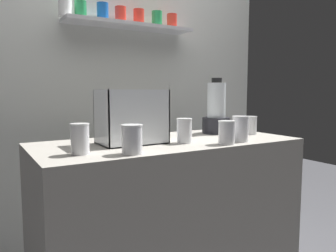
{
  "coord_description": "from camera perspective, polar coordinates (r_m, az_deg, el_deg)",
  "views": [
    {
      "loc": [
        -0.9,
        -1.51,
        1.17
      ],
      "look_at": [
        0.0,
        0.0,
        0.98
      ],
      "focal_mm": 35.31,
      "sensor_mm": 36.0,
      "label": 1
    }
  ],
  "objects": [
    {
      "name": "juice_cup_carrot_right",
      "position": [
        1.69,
        10.07,
        -1.32
      ],
      "size": [
        0.09,
        0.09,
        0.12
      ],
      "color": "white",
      "rests_on": "counter"
    },
    {
      "name": "juice_cup_beet_middle",
      "position": [
        1.7,
        2.84,
        -1.05
      ],
      "size": [
        0.08,
        0.08,
        0.13
      ],
      "color": "white",
      "rests_on": "counter"
    },
    {
      "name": "juice_cup_carrot_rightmost",
      "position": [
        2.1,
        14.02,
        -0.02
      ],
      "size": [
        0.08,
        0.08,
        0.11
      ],
      "color": "white",
      "rests_on": "counter"
    },
    {
      "name": "counter",
      "position": [
        1.9,
        0.0,
        -16.13
      ],
      "size": [
        1.4,
        0.64,
        0.9
      ],
      "primitive_type": "cube",
      "color": "#9E998E",
      "rests_on": "ground_plane"
    },
    {
      "name": "blender_pitcher",
      "position": [
        2.11,
        8.32,
        2.33
      ],
      "size": [
        0.17,
        0.17,
        0.35
      ],
      "color": "black",
      "rests_on": "counter"
    },
    {
      "name": "juice_cup_orange_far_left",
      "position": [
        1.44,
        -14.94,
        -2.42
      ],
      "size": [
        0.08,
        0.08,
        0.13
      ],
      "color": "white",
      "rests_on": "counter"
    },
    {
      "name": "carrot_display_bin",
      "position": [
        1.69,
        -6.24,
        -0.04
      ],
      "size": [
        0.33,
        0.21,
        0.27
      ],
      "color": "white",
      "rests_on": "counter"
    },
    {
      "name": "juice_cup_orange_left",
      "position": [
        1.41,
        -6.22,
        -2.58
      ],
      "size": [
        0.09,
        0.09,
        0.13
      ],
      "color": "white",
      "rests_on": "counter"
    },
    {
      "name": "back_wall_unit",
      "position": [
        2.45,
        -9.31,
        8.26
      ],
      "size": [
        2.6,
        0.24,
        2.5
      ],
      "color": "silver",
      "rests_on": "ground_plane"
    },
    {
      "name": "juice_cup_carrot_far_right",
      "position": [
        1.79,
        12.36,
        -0.72
      ],
      "size": [
        0.09,
        0.09,
        0.14
      ],
      "color": "white",
      "rests_on": "counter"
    }
  ]
}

